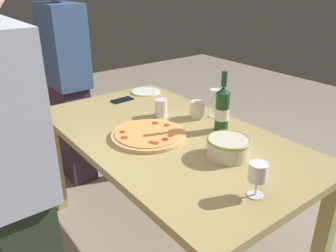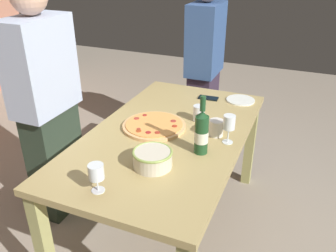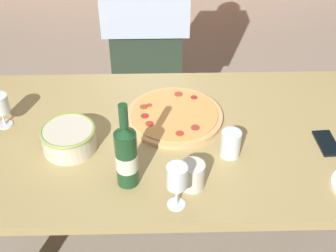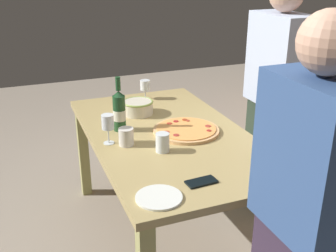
{
  "view_description": "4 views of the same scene",
  "coord_description": "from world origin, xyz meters",
  "views": [
    {
      "loc": [
        -1.32,
        1.01,
        1.53
      ],
      "look_at": [
        0.0,
        0.0,
        0.79
      ],
      "focal_mm": 36.36,
      "sensor_mm": 36.0,
      "label": 1
    },
    {
      "loc": [
        -1.75,
        -0.73,
        1.76
      ],
      "look_at": [
        0.0,
        0.0,
        0.79
      ],
      "focal_mm": 37.71,
      "sensor_mm": 36.0,
      "label": 2
    },
    {
      "loc": [
        -0.03,
        -1.41,
        1.91
      ],
      "look_at": [
        0.0,
        0.0,
        0.79
      ],
      "focal_mm": 49.77,
      "sensor_mm": 36.0,
      "label": 3
    },
    {
      "loc": [
        2.09,
        -0.82,
        1.71
      ],
      "look_at": [
        0.0,
        0.0,
        0.79
      ],
      "focal_mm": 43.91,
      "sensor_mm": 36.0,
      "label": 4
    }
  ],
  "objects": [
    {
      "name": "cup_amber",
      "position": [
        0.23,
        -0.12,
        0.8
      ],
      "size": [
        0.07,
        0.07,
        0.1
      ],
      "primitive_type": "cylinder",
      "color": "white",
      "rests_on": "dining_table"
    },
    {
      "name": "wine_glass_near_pizza",
      "position": [
        0.02,
        -0.36,
        0.87
      ],
      "size": [
        0.07,
        0.07,
        0.17
      ],
      "color": "white",
      "rests_on": "dining_table"
    },
    {
      "name": "dining_table",
      "position": [
        0.0,
        0.0,
        0.66
      ],
      "size": [
        1.6,
        0.9,
        0.75
      ],
      "color": "tan",
      "rests_on": "ground"
    },
    {
      "name": "wine_bottle",
      "position": [
        -0.14,
        -0.25,
        0.88
      ],
      "size": [
        0.08,
        0.08,
        0.33
      ],
      "color": "#1C4624",
      "rests_on": "dining_table"
    },
    {
      "name": "ground_plane",
      "position": [
        0.0,
        0.0,
        0.0
      ],
      "size": [
        8.0,
        8.0,
        0.0
      ],
      "primitive_type": "plane",
      "color": "gray"
    },
    {
      "name": "serving_bowl",
      "position": [
        -0.37,
        -0.07,
        0.8
      ],
      "size": [
        0.21,
        0.21,
        0.09
      ],
      "color": "beige",
      "rests_on": "dining_table"
    },
    {
      "name": "cup_ceramic",
      "position": [
        0.08,
        -0.28,
        0.8
      ],
      "size": [
        0.08,
        0.08,
        0.1
      ],
      "primitive_type": "cylinder",
      "color": "silver",
      "rests_on": "dining_table"
    },
    {
      "name": "side_plate",
      "position": [
        0.66,
        -0.3,
        0.76
      ],
      "size": [
        0.21,
        0.21,
        0.01
      ],
      "primitive_type": "cylinder",
      "color": "white",
      "rests_on": "dining_table"
    },
    {
      "name": "cell_phone",
      "position": [
        0.61,
        -0.07,
        0.76
      ],
      "size": [
        0.08,
        0.15,
        0.01
      ],
      "primitive_type": "cube",
      "rotation": [
        0.0,
        0.0,
        0.06
      ],
      "color": "black",
      "rests_on": "dining_table"
    },
    {
      "name": "person_host",
      "position": [
        1.09,
        0.11,
        0.8
      ],
      "size": [
        0.39,
        0.24,
        1.58
      ],
      "rotation": [
        0.0,
        0.0,
        -3.04
      ],
      "color": "#322538",
      "rests_on": "ground"
    },
    {
      "name": "wine_glass_by_bottle",
      "position": [
        -0.66,
        0.08,
        0.85
      ],
      "size": [
        0.07,
        0.07,
        0.14
      ],
      "color": "white",
      "rests_on": "dining_table"
    },
    {
      "name": "person_guest_left",
      "position": [
        -0.1,
        0.82,
        0.81
      ],
      "size": [
        0.44,
        0.24,
        1.62
      ],
      "rotation": [
        0.0,
        0.0,
        -1.45
      ],
      "color": "#273528",
      "rests_on": "ground"
    },
    {
      "name": "pizza",
      "position": [
        0.03,
        0.11,
        0.76
      ],
      "size": [
        0.4,
        0.4,
        0.03
      ],
      "color": "#E2AB71",
      "rests_on": "dining_table"
    }
  ]
}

